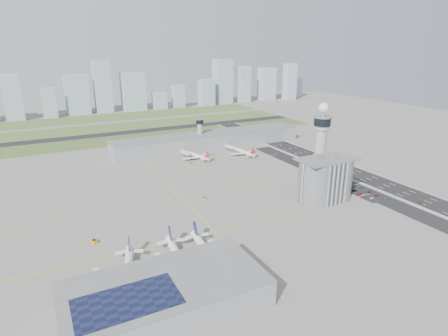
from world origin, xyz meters
name	(u,v)px	position (x,y,z in m)	size (l,w,h in m)	color
ground	(246,202)	(0.00, 0.00, 0.00)	(1000.00, 1000.00, 0.00)	gray
grass_strip_0	(137,138)	(-20.00, 225.00, 0.04)	(480.00, 50.00, 0.08)	#3F5629
grass_strip_1	(123,127)	(-20.00, 300.00, 0.04)	(480.00, 60.00, 0.08)	#4B622E
grass_strip_2	(111,117)	(-20.00, 380.00, 0.04)	(480.00, 70.00, 0.08)	#516931
runway	(129,132)	(-20.00, 262.00, 0.06)	(480.00, 22.00, 0.10)	black
highway	(363,177)	(115.00, 0.00, 0.05)	(28.00, 500.00, 0.10)	black
barrier_left	(351,179)	(101.00, 0.00, 0.60)	(0.60, 500.00, 1.20)	#9E9E99
barrier_right	(375,174)	(129.00, 0.00, 0.60)	(0.60, 500.00, 1.20)	#9E9E99
landside_road	(350,185)	(90.00, -10.00, 0.04)	(18.00, 260.00, 0.08)	black
parking_lot	(360,191)	(88.00, -22.00, 0.05)	(20.00, 44.00, 0.10)	black
taxiway_line_h_0	(214,231)	(-40.00, -30.00, 0.01)	(260.00, 0.60, 0.01)	yellow
taxiway_line_h_1	(179,197)	(-40.00, 30.00, 0.01)	(260.00, 0.60, 0.01)	yellow
taxiway_line_h_2	(154,173)	(-40.00, 90.00, 0.01)	(260.00, 0.60, 0.01)	yellow
taxiway_line_v	(179,197)	(-40.00, 30.00, 0.01)	(0.60, 260.00, 0.01)	yellow
control_tower	(321,140)	(72.00, 8.00, 35.04)	(14.00, 14.00, 64.50)	#ADAAA5
secondary_tower	(200,131)	(30.00, 150.00, 18.80)	(8.60, 8.60, 31.90)	#ADAAA5
admin_building	(325,179)	(51.99, -22.00, 15.30)	(42.00, 24.00, 33.50)	#B2B2B7
terminal_pier	(209,140)	(40.00, 148.00, 7.90)	(210.00, 32.00, 15.80)	gray
near_terminal	(165,294)	(-88.07, -82.02, 6.43)	(84.00, 42.00, 13.00)	gray
airplane_near_a	(127,267)	(-97.34, -54.08, 6.03)	(43.06, 36.60, 12.06)	white
airplane_near_b	(179,255)	(-71.85, -55.42, 6.32)	(45.17, 38.40, 12.65)	white
airplane_near_c	(208,248)	(-55.92, -55.80, 6.17)	(44.07, 37.46, 12.34)	white
airplane_far_a	(196,153)	(10.48, 114.77, 5.28)	(37.74, 32.08, 10.57)	white
airplane_far_b	(243,150)	(58.30, 106.08, 5.14)	(36.72, 31.21, 10.28)	white
jet_bridge_near_0	(96,290)	(-113.00, -61.00, 2.85)	(14.00, 3.00, 5.70)	silver
jet_bridge_near_1	(161,273)	(-83.00, -61.00, 2.85)	(14.00, 3.00, 5.70)	silver
jet_bridge_near_2	(218,257)	(-53.00, -61.00, 2.85)	(14.00, 3.00, 5.70)	silver
jet_bridge_far_0	(182,153)	(2.00, 132.00, 2.85)	(14.00, 3.00, 5.70)	silver
jet_bridge_far_1	(226,147)	(52.00, 132.00, 2.85)	(14.00, 3.00, 5.70)	silver
tug_0	(94,241)	(-106.29, -11.35, 1.03)	(2.44, 3.54, 2.06)	orange
tug_1	(147,261)	(-85.63, -45.08, 0.92)	(2.17, 3.16, 1.84)	yellow
tug_2	(208,241)	(-48.83, -40.61, 0.91)	(2.15, 3.13, 1.82)	yellow
tug_3	(204,198)	(-25.27, 17.12, 0.90)	(2.14, 3.11, 1.81)	orange
tug_4	(191,164)	(-2.78, 97.92, 0.97)	(2.30, 3.35, 1.95)	orange
tug_5	(213,155)	(29.84, 116.82, 0.93)	(2.19, 3.19, 1.85)	#D18E05
car_lot_0	(372,198)	(83.52, -37.52, 0.62)	(1.46, 3.64, 1.24)	white
car_lot_1	(364,195)	(82.93, -30.50, 0.55)	(1.16, 3.32, 1.09)	gray
car_lot_2	(361,194)	(82.65, -27.91, 0.64)	(2.13, 4.61, 1.28)	maroon
car_lot_3	(355,190)	(83.66, -20.81, 0.64)	(1.79, 4.41, 1.28)	black
car_lot_4	(343,186)	(82.46, -9.95, 0.60)	(1.42, 3.52, 1.20)	#0D264A
car_lot_5	(339,184)	(84.11, -3.72, 0.56)	(1.18, 3.39, 1.12)	#AFB0BC
car_lot_6	(386,198)	(93.18, -42.15, 0.62)	(2.05, 4.45, 1.24)	gray
car_lot_7	(377,195)	(91.84, -35.04, 0.56)	(1.56, 3.84, 1.11)	#AA0E38
car_lot_8	(370,192)	(91.99, -27.74, 0.57)	(1.34, 3.33, 1.13)	#232226
car_lot_9	(360,187)	(92.49, -18.05, 0.60)	(1.28, 3.67, 1.21)	navy
car_lot_10	(355,185)	(93.28, -12.25, 0.62)	(2.06, 4.47, 1.24)	#BCBCBC
car_lot_11	(347,182)	(92.93, -3.51, 0.57)	(1.59, 3.90, 1.13)	slate
car_hw_0	(421,202)	(108.30, -58.90, 0.63)	(1.49, 3.69, 1.26)	maroon
car_hw_1	(332,164)	(114.38, 37.85, 0.58)	(1.22, 3.50, 1.15)	black
car_hw_2	(286,144)	(122.72, 120.27, 0.59)	(1.97, 4.27, 1.19)	navy
car_hw_4	(248,134)	(107.94, 179.92, 0.59)	(1.39, 3.46, 1.18)	slate
skyline_bldg_5	(13,98)	(-150.11, 419.66, 33.44)	(25.49, 20.39, 66.89)	#9EADC1
skyline_bldg_6	(49,103)	(-102.68, 417.90, 22.60)	(20.04, 16.03, 45.20)	#9EADC1
skyline_bldg_7	(77,95)	(-59.44, 436.89, 30.61)	(35.76, 28.61, 61.22)	#9EADC1
skyline_bldg_8	(103,87)	(-19.42, 431.56, 41.69)	(26.33, 21.06, 83.39)	#9EADC1
skyline_bldg_9	(133,92)	(30.27, 432.32, 31.06)	(36.96, 29.57, 62.11)	#9EADC1
skyline_bldg_10	(160,101)	(73.27, 423.68, 13.87)	(23.01, 18.41, 27.75)	#9EADC1
skyline_bldg_11	(179,96)	(108.28, 423.34, 19.48)	(20.22, 16.18, 38.97)	#9EADC1
skyline_bldg_12	(206,93)	(162.17, 421.29, 23.44)	(26.14, 20.92, 46.89)	#9EADC1
skyline_bldg_13	(222,82)	(201.27, 433.27, 40.60)	(32.26, 25.81, 81.20)	#9EADC1
skyline_bldg_14	(244,84)	(244.74, 426.38, 34.37)	(21.59, 17.28, 68.75)	#9EADC1
skyline_bldg_15	(267,84)	(302.83, 435.54, 31.70)	(30.25, 24.20, 63.40)	#9EADC1
skyline_bldg_16	(290,82)	(345.49, 415.96, 35.78)	(23.04, 18.43, 71.56)	#9EADC1
skyline_bldg_17	(295,87)	(382.05, 443.29, 20.53)	(22.64, 18.11, 41.06)	#9EADC1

